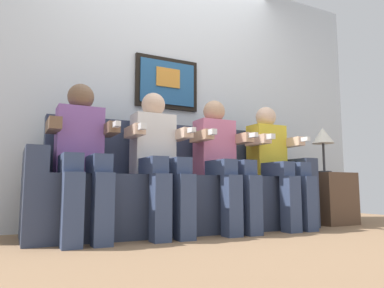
# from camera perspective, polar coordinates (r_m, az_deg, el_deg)

# --- Properties ---
(ground_plane) EXTENTS (6.24, 6.24, 0.00)m
(ground_plane) POSITION_cam_1_polar(r_m,az_deg,el_deg) (2.73, 1.47, -14.41)
(ground_plane) COLOR #8C6B4C
(back_wall_assembly) EXTENTS (4.80, 0.10, 2.60)m
(back_wall_assembly) POSITION_cam_1_polar(r_m,az_deg,el_deg) (3.52, -4.56, 8.67)
(back_wall_assembly) COLOR silver
(back_wall_assembly) RESTS_ON ground_plane
(couch) EXTENTS (2.40, 0.58, 0.90)m
(couch) POSITION_cam_1_polar(r_m,az_deg,el_deg) (3.00, -1.55, -7.75)
(couch) COLOR #333D56
(couch) RESTS_ON ground_plane
(person_leftmost) EXTENTS (0.46, 0.56, 1.11)m
(person_leftmost) POSITION_cam_1_polar(r_m,az_deg,el_deg) (2.59, -17.03, -1.09)
(person_leftmost) COLOR #8C59A5
(person_leftmost) RESTS_ON ground_plane
(person_left_center) EXTENTS (0.46, 0.56, 1.11)m
(person_left_center) POSITION_cam_1_polar(r_m,az_deg,el_deg) (2.74, -5.35, -1.65)
(person_left_center) COLOR white
(person_left_center) RESTS_ON ground_plane
(person_right_center) EXTENTS (0.46, 0.56, 1.11)m
(person_right_center) POSITION_cam_1_polar(r_m,az_deg,el_deg) (2.99, 4.75, -2.10)
(person_right_center) COLOR pink
(person_right_center) RESTS_ON ground_plane
(person_rightmost) EXTENTS (0.46, 0.56, 1.11)m
(person_rightmost) POSITION_cam_1_polar(r_m,az_deg,el_deg) (3.32, 13.07, -2.41)
(person_rightmost) COLOR yellow
(person_rightmost) RESTS_ON ground_plane
(side_table_right) EXTENTS (0.40, 0.40, 0.50)m
(side_table_right) POSITION_cam_1_polar(r_m,az_deg,el_deg) (3.85, 20.79, -8.04)
(side_table_right) COLOR brown
(side_table_right) RESTS_ON ground_plane
(table_lamp) EXTENTS (0.22, 0.22, 0.46)m
(table_lamp) POSITION_cam_1_polar(r_m,az_deg,el_deg) (3.89, 20.01, 0.94)
(table_lamp) COLOR #333338
(table_lamp) RESTS_ON side_table_right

